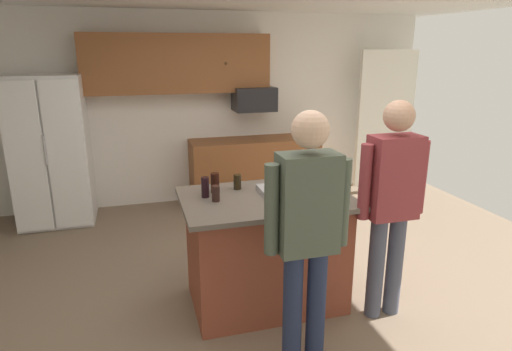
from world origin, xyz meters
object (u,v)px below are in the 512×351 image
tumbler_amber (205,187)px  serving_tray (286,189)px  microwave_over_range (254,99)px  glass_stout_tall (215,183)px  refrigerator (51,151)px  kitchen_island (266,250)px  glass_dark_ale (237,182)px  person_guest_right (307,226)px  glass_pilsner (216,193)px  person_guest_left (392,196)px

tumbler_amber → serving_tray: bearing=-4.3°
microwave_over_range → glass_stout_tall: 2.60m
refrigerator → microwave_over_range: size_ratio=3.26×
kitchen_island → glass_dark_ale: bearing=125.1°
refrigerator → glass_dark_ale: size_ratio=14.25×
refrigerator → tumbler_amber: refrigerator is taller
person_guest_right → glass_stout_tall: (-0.40, 1.03, 0.01)m
person_guest_right → glass_pilsner: bearing=26.4°
refrigerator → tumbler_amber: bearing=-57.3°
glass_pilsner → glass_dark_ale: bearing=47.1°
kitchen_island → glass_dark_ale: 0.62m
tumbler_amber → person_guest_left: bearing=-22.5°
refrigerator → serving_tray: bearing=-47.8°
glass_stout_tall → glass_dark_ale: glass_stout_tall is taller
glass_stout_tall → serving_tray: bearing=-14.6°
kitchen_island → tumbler_amber: 0.74m
glass_dark_ale → serving_tray: 0.42m
glass_stout_tall → person_guest_left: bearing=-27.7°
person_guest_left → tumbler_amber: person_guest_left is taller
refrigerator → glass_stout_tall: (1.60, -2.25, 0.13)m
person_guest_left → person_guest_right: bearing=50.6°
glass_dark_ale → serving_tray: bearing=-26.4°
serving_tray → refrigerator: bearing=132.2°
person_guest_right → glass_stout_tall: person_guest_right is taller
microwave_over_range → tumbler_amber: 2.73m
refrigerator → glass_dark_ale: (1.80, -2.21, 0.11)m
glass_stout_tall → serving_tray: 0.59m
kitchen_island → person_guest_left: (0.87, -0.44, 0.54)m
refrigerator → glass_pilsner: 2.92m
glass_pilsner → tumbler_amber: bearing=118.4°
glass_stout_tall → person_guest_right: bearing=-68.9°
person_guest_left → tumbler_amber: (-1.35, 0.56, 0.02)m
kitchen_island → person_guest_right: 0.98m
kitchen_island → tumbler_amber: tumbler_amber is taller
glass_dark_ale → serving_tray: size_ratio=0.29×
glass_dark_ale → tumbler_amber: 0.33m
glass_stout_tall → tumbler_amber: size_ratio=1.00×
glass_pilsner → serving_tray: 0.61m
glass_stout_tall → glass_pilsner: bearing=-99.2°
person_guest_left → person_guest_right: person_guest_right is taller
glass_dark_ale → tumbler_amber: size_ratio=0.77×
refrigerator → person_guest_right: size_ratio=1.03×
serving_tray → tumbler_amber: bearing=175.7°
tumbler_amber → glass_pilsner: 0.13m
refrigerator → tumbler_amber: size_ratio=10.96×
refrigerator → tumbler_amber: (1.50, -2.35, 0.13)m
kitchen_island → glass_dark_ale: (-0.18, 0.25, 0.54)m
tumbler_amber → serving_tray: 0.67m
kitchen_island → glass_dark_ale: glass_dark_ale is taller
glass_dark_ale → glass_stout_tall: bearing=-169.8°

